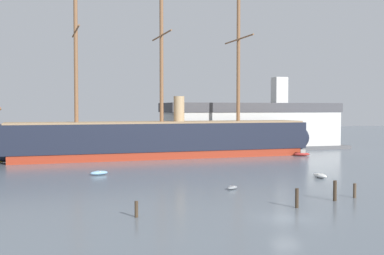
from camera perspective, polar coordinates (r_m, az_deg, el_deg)
ground_plane at (r=44.71m, az=10.98°, el=-10.48°), size 400.00×400.00×0.00m
tall_ship at (r=97.48m, az=-3.58°, el=-1.31°), size 72.95×15.50×35.08m
dinghy_near_centre at (r=59.56m, az=4.75°, el=-7.05°), size 1.95×1.69×0.43m
dinghy_mid_right at (r=71.37m, az=14.81°, el=-5.50°), size 1.46×2.75×0.62m
dinghy_alongside_bow at (r=73.27m, az=-10.87°, el=-5.26°), size 2.90×1.86×0.63m
motorboat_far_right at (r=103.32m, az=12.80°, el=-3.02°), size 3.48×2.48×1.35m
mooring_piling_nearest at (r=49.47m, az=12.22°, el=-8.12°), size 0.35×0.35×1.93m
mooring_piling_left_pair at (r=54.15m, az=16.44°, el=-7.13°), size 0.38×0.38×2.17m
mooring_piling_right_pair at (r=56.66m, az=18.57°, el=-7.04°), size 0.35×0.35×1.58m
mooring_piling_midwater at (r=44.64m, az=-6.55°, el=-9.51°), size 0.33×0.33×1.47m
dockside_warehouse_right at (r=120.35m, az=6.86°, el=0.20°), size 46.35×16.91×17.68m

